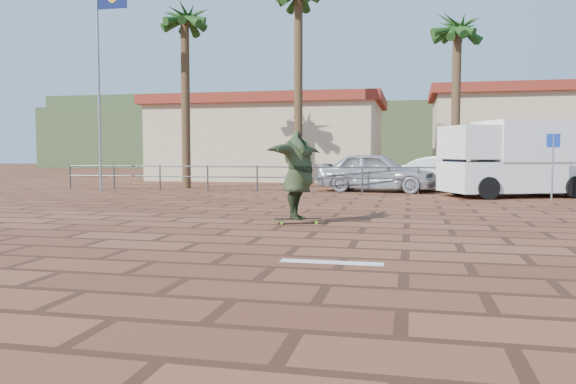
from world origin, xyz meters
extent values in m
plane|color=brown|center=(0.00, 0.00, 0.00)|extent=(120.00, 120.00, 0.00)
cube|color=white|center=(0.70, -1.20, 0.00)|extent=(1.40, 0.22, 0.01)
cylinder|color=#47494F|center=(-12.00, 12.00, 0.50)|extent=(0.06, 0.06, 1.00)
cylinder|color=#47494F|center=(-10.00, 12.00, 0.50)|extent=(0.06, 0.06, 1.00)
cylinder|color=#47494F|center=(-8.00, 12.00, 0.50)|extent=(0.06, 0.06, 1.00)
cylinder|color=#47494F|center=(-6.00, 12.00, 0.50)|extent=(0.06, 0.06, 1.00)
cylinder|color=#47494F|center=(-4.00, 12.00, 0.50)|extent=(0.06, 0.06, 1.00)
cylinder|color=#47494F|center=(-2.00, 12.00, 0.50)|extent=(0.06, 0.06, 1.00)
cylinder|color=#47494F|center=(0.00, 12.00, 0.50)|extent=(0.06, 0.06, 1.00)
cylinder|color=#47494F|center=(2.00, 12.00, 0.50)|extent=(0.06, 0.06, 1.00)
cylinder|color=#47494F|center=(4.00, 12.00, 0.50)|extent=(0.06, 0.06, 1.00)
cylinder|color=#47494F|center=(6.00, 12.00, 0.50)|extent=(0.06, 0.06, 1.00)
cylinder|color=#47494F|center=(0.00, 12.00, 0.95)|extent=(24.00, 0.05, 0.05)
cylinder|color=#47494F|center=(0.00, 12.00, 0.55)|extent=(24.00, 0.05, 0.05)
cylinder|color=gray|center=(-10.00, 11.00, 4.00)|extent=(0.10, 0.10, 8.00)
cylinder|color=brown|center=(-7.50, 13.50, 3.50)|extent=(0.36, 0.36, 7.00)
sphere|color=#254E1A|center=(-7.50, 13.50, 7.05)|extent=(2.40, 2.40, 2.40)
cylinder|color=brown|center=(-3.00, 15.00, 4.10)|extent=(0.36, 0.36, 8.20)
cylinder|color=brown|center=(3.50, 15.50, 3.25)|extent=(0.36, 0.36, 6.50)
sphere|color=#254E1A|center=(3.50, 15.50, 6.55)|extent=(2.40, 2.40, 2.40)
cube|color=beige|center=(-6.00, 22.00, 2.00)|extent=(12.00, 7.00, 4.00)
cube|color=maroon|center=(-6.00, 22.00, 4.25)|extent=(12.60, 7.60, 0.50)
cube|color=beige|center=(8.00, 24.00, 2.25)|extent=(10.00, 6.00, 4.50)
cube|color=maroon|center=(8.00, 24.00, 4.75)|extent=(10.60, 6.60, 0.50)
cube|color=#384C28|center=(0.00, 50.00, 3.00)|extent=(70.00, 18.00, 6.00)
cube|color=#384C28|center=(-22.00, 56.00, 4.00)|extent=(35.00, 14.00, 8.00)
cube|color=olive|center=(-0.55, 2.78, 0.09)|extent=(1.07, 0.57, 0.02)
cube|color=black|center=(-0.55, 2.78, 0.10)|extent=(1.03, 0.54, 0.00)
cube|color=silver|center=(-0.90, 2.65, 0.06)|extent=(0.11, 0.18, 0.03)
cube|color=silver|center=(-0.21, 2.90, 0.06)|extent=(0.11, 0.18, 0.03)
cylinder|color=#79BF28|center=(-0.86, 2.55, 0.03)|extent=(0.07, 0.05, 0.07)
cylinder|color=#79BF28|center=(-0.93, 2.75, 0.03)|extent=(0.07, 0.05, 0.07)
cylinder|color=#79BF28|center=(-0.18, 2.80, 0.03)|extent=(0.07, 0.05, 0.07)
cylinder|color=#79BF28|center=(-0.25, 3.00, 0.03)|extent=(0.07, 0.05, 0.07)
imported|color=#2E3C20|center=(-0.55, 2.78, 1.02)|extent=(1.14, 2.34, 1.84)
cube|color=white|center=(5.25, 11.50, 0.68)|extent=(5.30, 3.77, 1.00)
cube|color=white|center=(5.83, 11.75, 1.86)|extent=(4.16, 3.35, 1.36)
cube|color=white|center=(3.66, 10.82, 1.82)|extent=(2.12, 2.41, 1.09)
cube|color=black|center=(3.12, 10.59, 1.41)|extent=(0.66, 1.44, 0.59)
cylinder|color=black|center=(4.12, 9.98, 0.36)|extent=(0.77, 0.52, 0.73)
cylinder|color=black|center=(3.37, 11.74, 0.36)|extent=(0.77, 0.52, 0.73)
cylinder|color=black|center=(6.96, 11.19, 0.36)|extent=(0.77, 0.52, 0.73)
cylinder|color=black|center=(6.21, 12.95, 0.36)|extent=(0.77, 0.52, 0.73)
imported|color=#A5A7AC|center=(0.44, 13.00, 0.75)|extent=(4.64, 2.41, 1.51)
imported|color=white|center=(3.19, 13.80, 0.67)|extent=(4.27, 2.17, 1.34)
cylinder|color=gray|center=(6.00, 10.00, 1.02)|extent=(0.06, 0.06, 2.04)
cube|color=#193FB2|center=(6.00, 10.00, 1.86)|extent=(0.42, 0.13, 0.42)
camera|label=1|loc=(1.73, -8.64, 1.48)|focal=35.00mm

